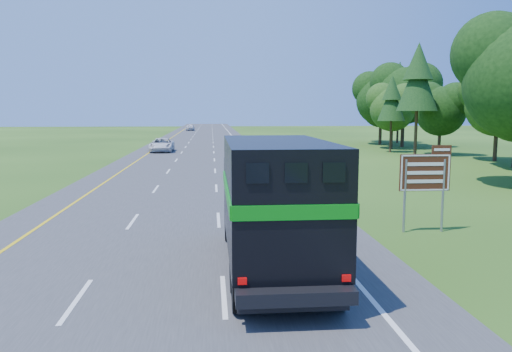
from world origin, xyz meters
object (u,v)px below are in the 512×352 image
(horse_truck, at_px, (273,201))
(exit_sign, at_px, (426,176))
(far_car, at_px, (190,127))
(white_suv, at_px, (162,145))

(horse_truck, bearing_deg, exit_sign, 33.71)
(horse_truck, height_order, exit_sign, horse_truck)
(horse_truck, xyz_separation_m, far_car, (-6.86, 108.73, -1.26))
(white_suv, relative_size, far_car, 1.20)
(white_suv, relative_size, exit_sign, 1.66)
(horse_truck, distance_m, far_car, 108.95)
(horse_truck, relative_size, exit_sign, 2.57)
(far_car, distance_m, exit_sign, 105.27)
(white_suv, bearing_deg, exit_sign, -71.20)
(exit_sign, bearing_deg, white_suv, 109.98)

